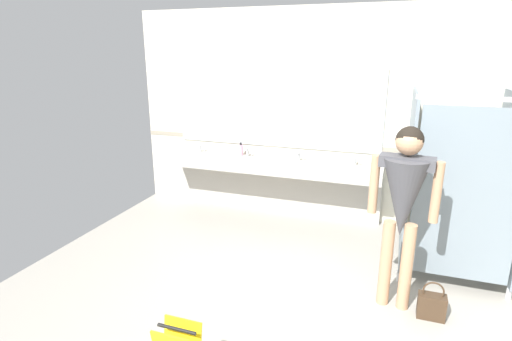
# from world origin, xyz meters

# --- Properties ---
(wall_back) EXTENTS (6.41, 0.12, 2.87)m
(wall_back) POSITION_xyz_m (0.00, 2.86, 1.44)
(wall_back) COLOR beige
(wall_back) RESTS_ON ground_plane
(wall_back_tile_band) EXTENTS (6.41, 0.01, 0.06)m
(wall_back_tile_band) POSITION_xyz_m (0.00, 2.80, 1.05)
(wall_back_tile_band) COLOR #9E937F
(wall_back_tile_band) RESTS_ON wall_back
(vanity_counter) EXTENTS (3.07, 0.53, 0.95)m
(vanity_counter) POSITION_xyz_m (-1.13, 2.60, 0.61)
(vanity_counter) COLOR #B2ADA3
(vanity_counter) RESTS_ON ground_plane
(mirror_panel) EXTENTS (2.97, 0.02, 1.10)m
(mirror_panel) POSITION_xyz_m (-1.13, 2.79, 1.54)
(mirror_panel) COLOR silver
(mirror_panel) RESTS_ON wall_back
(person_standing) EXTENTS (0.59, 0.44, 1.70)m
(person_standing) POSITION_xyz_m (0.62, 0.86, 1.08)
(person_standing) COLOR tan
(person_standing) RESTS_ON ground_plane
(handbag) EXTENTS (0.24, 0.12, 0.36)m
(handbag) POSITION_xyz_m (0.95, 0.77, 0.13)
(handbag) COLOR #3F2D1E
(handbag) RESTS_ON ground_plane
(soap_dispenser) EXTENTS (0.07, 0.07, 0.19)m
(soap_dispenser) POSITION_xyz_m (-1.61, 2.67, 0.91)
(soap_dispenser) COLOR #D899B2
(soap_dispenser) RESTS_ON vanity_counter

